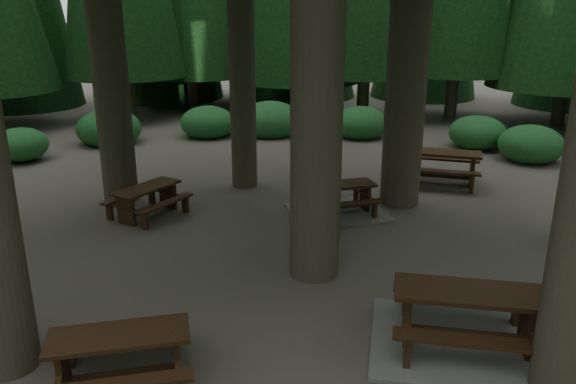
# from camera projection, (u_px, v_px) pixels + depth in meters

# --- Properties ---
(ground) EXTENTS (80.00, 80.00, 0.00)m
(ground) POSITION_uv_depth(u_px,v_px,m) (267.00, 275.00, 9.64)
(ground) COLOR #4C453E
(ground) RESTS_ON ground
(picnic_table_a) EXTENTS (2.55, 2.14, 0.84)m
(picnic_table_a) POSITION_uv_depth(u_px,v_px,m) (465.00, 327.00, 7.53)
(picnic_table_a) COLOR gray
(picnic_table_a) RESTS_ON ground
(picnic_table_b) EXTENTS (1.78, 1.94, 0.68)m
(picnic_table_b) POSITION_uv_depth(u_px,v_px,m) (147.00, 197.00, 12.27)
(picnic_table_b) COLOR #351910
(picnic_table_b) RESTS_ON ground
(picnic_table_c) EXTENTS (2.57, 2.38, 0.70)m
(picnic_table_c) POSITION_uv_depth(u_px,v_px,m) (338.00, 204.00, 12.48)
(picnic_table_c) COLOR gray
(picnic_table_c) RESTS_ON ground
(picnic_table_d) EXTENTS (2.16, 1.83, 0.85)m
(picnic_table_d) POSITION_uv_depth(u_px,v_px,m) (442.00, 162.00, 14.58)
(picnic_table_d) COLOR #351910
(picnic_table_d) RESTS_ON ground
(picnic_table_e) EXTENTS (2.01, 1.83, 0.71)m
(picnic_table_e) POSITION_uv_depth(u_px,v_px,m) (120.00, 351.00, 6.68)
(picnic_table_e) COLOR #351910
(picnic_table_e) RESTS_ON ground
(shrub_ring) EXTENTS (23.86, 24.64, 1.49)m
(shrub_ring) POSITION_uv_depth(u_px,v_px,m) (312.00, 239.00, 10.12)
(shrub_ring) COLOR #1F5C2D
(shrub_ring) RESTS_ON ground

